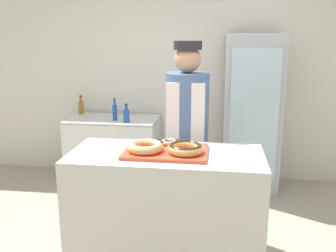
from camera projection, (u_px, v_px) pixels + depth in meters
wall_back at (190, 72)px, 4.70m from camera, size 8.00×0.06×2.70m
display_counter at (166, 213)px, 2.85m from camera, size 1.42×0.65×0.96m
serving_tray at (166, 151)px, 2.74m from camera, size 0.60×0.43×0.02m
donut_light_glaze at (145, 146)px, 2.70m from camera, size 0.26×0.26×0.06m
donut_chocolate_glaze at (185, 148)px, 2.66m from camera, size 0.26×0.26×0.06m
donut_mini_center at (169, 142)px, 2.87m from camera, size 0.12×0.12×0.04m
brownie_back_left at (161, 142)px, 2.88m from camera, size 0.09×0.09×0.03m
brownie_back_right at (177, 143)px, 2.86m from camera, size 0.09×0.09×0.03m
baker_person at (187, 135)px, 3.35m from camera, size 0.38×0.38×1.76m
beverage_fridge at (252, 114)px, 4.34m from camera, size 0.64×0.59×1.82m
chest_freezer at (114, 149)px, 4.69m from camera, size 1.10×0.62×0.81m
bottle_amber at (81, 107)px, 4.84m from camera, size 0.07×0.07×0.24m
bottle_blue at (115, 112)px, 4.46m from camera, size 0.06×0.06×0.26m
bottle_blue_b at (126, 115)px, 4.36m from camera, size 0.07×0.07×0.22m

